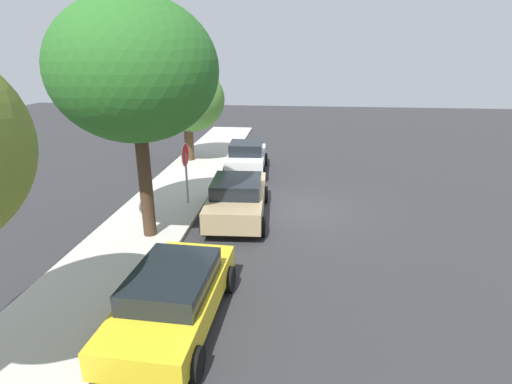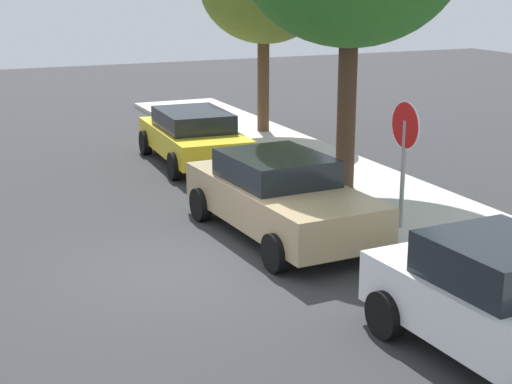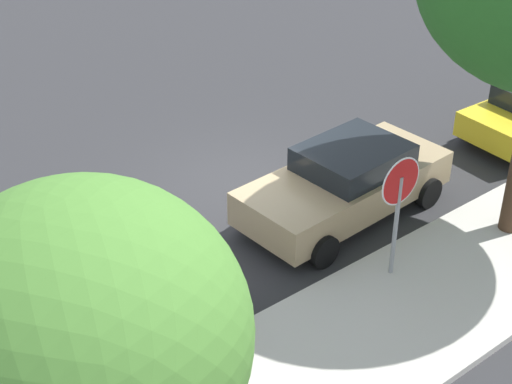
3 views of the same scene
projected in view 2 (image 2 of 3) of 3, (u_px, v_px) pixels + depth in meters
ground_plane at (180, 269)px, 12.67m from camera, size 60.00×60.00×0.00m
sidewalk_curb at (440, 225)px, 14.64m from camera, size 32.00×2.97×0.14m
stop_sign at (404, 143)px, 13.89m from camera, size 0.87×0.08×2.46m
parked_car_tan at (280, 195)px, 14.08m from camera, size 4.57×2.26×1.48m
parked_car_white at (509, 306)px, 9.35m from camera, size 3.98×2.11×1.54m
parked_car_yellow at (193, 135)px, 19.58m from camera, size 4.27×2.15×1.34m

